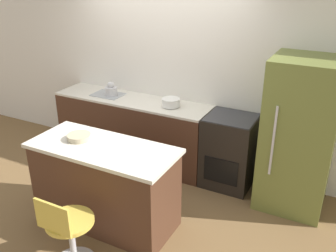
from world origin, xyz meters
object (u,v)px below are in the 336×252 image
(oven_range, at_px, (229,151))
(mixing_bowl, at_px, (171,102))
(kettle, at_px, (111,90))
(refrigerator, at_px, (299,136))
(stool_chair, at_px, (69,233))

(oven_range, relative_size, mixing_bowl, 3.93)
(mixing_bowl, bearing_deg, kettle, 180.00)
(oven_range, distance_m, kettle, 1.88)
(mixing_bowl, bearing_deg, oven_range, 0.50)
(refrigerator, bearing_deg, mixing_bowl, 177.96)
(oven_range, bearing_deg, refrigerator, -4.65)
(stool_chair, distance_m, kettle, 2.39)
(kettle, relative_size, mixing_bowl, 0.83)
(oven_range, height_order, stool_chair, oven_range)
(oven_range, bearing_deg, stool_chair, -111.65)
(kettle, bearing_deg, mixing_bowl, 0.00)
(refrigerator, distance_m, stool_chair, 2.67)
(kettle, bearing_deg, stool_chair, -65.37)
(stool_chair, height_order, mixing_bowl, mixing_bowl)
(refrigerator, xyz_separation_m, kettle, (-2.62, 0.06, 0.13))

